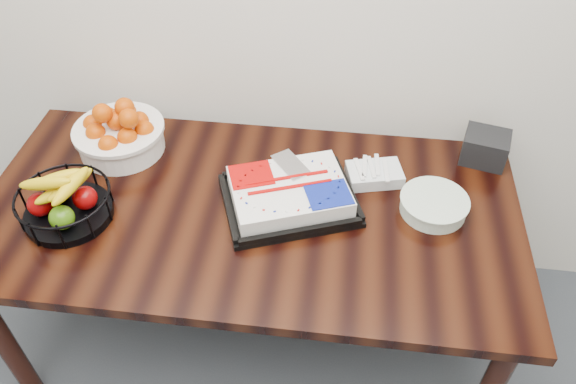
# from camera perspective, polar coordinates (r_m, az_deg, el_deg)

# --- Properties ---
(table) EXTENTS (1.80, 0.90, 0.75)m
(table) POSITION_cam_1_polar(r_m,az_deg,el_deg) (1.94, -3.87, -3.35)
(table) COLOR black
(table) RESTS_ON ground
(cake_tray) EXTENTS (0.52, 0.46, 0.09)m
(cake_tray) POSITION_cam_1_polar(r_m,az_deg,el_deg) (1.86, 0.12, -0.24)
(cake_tray) COLOR black
(cake_tray) RESTS_ON table
(tangerine_bowl) EXTENTS (0.33, 0.33, 0.21)m
(tangerine_bowl) POSITION_cam_1_polar(r_m,az_deg,el_deg) (2.13, -16.83, 6.07)
(tangerine_bowl) COLOR white
(tangerine_bowl) RESTS_ON table
(fruit_basket) EXTENTS (0.30, 0.30, 0.16)m
(fruit_basket) POSITION_cam_1_polar(r_m,az_deg,el_deg) (1.93, -21.73, -0.98)
(fruit_basket) COLOR black
(fruit_basket) RESTS_ON table
(plate_stack) EXTENTS (0.22, 0.22, 0.05)m
(plate_stack) POSITION_cam_1_polar(r_m,az_deg,el_deg) (1.90, 14.58, -1.28)
(plate_stack) COLOR white
(plate_stack) RESTS_ON table
(fork_bag) EXTENTS (0.21, 0.16, 0.05)m
(fork_bag) POSITION_cam_1_polar(r_m,az_deg,el_deg) (1.97, 8.77, 1.84)
(fork_bag) COLOR silver
(fork_bag) RESTS_ON table
(napkin_box) EXTENTS (0.18, 0.16, 0.11)m
(napkin_box) POSITION_cam_1_polar(r_m,az_deg,el_deg) (2.14, 19.39, 4.29)
(napkin_box) COLOR black
(napkin_box) RESTS_ON table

